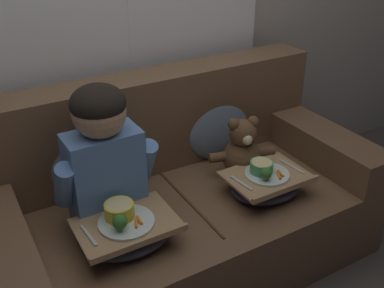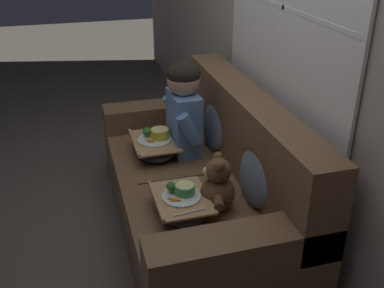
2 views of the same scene
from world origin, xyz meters
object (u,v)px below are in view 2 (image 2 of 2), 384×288
object	(u,v)px
throw_pillow_behind_child	(217,121)
child_figure	(184,104)
couch	(205,186)
teddy_bear	(217,186)
throw_pillow_behind_teddy	(259,171)
lap_tray_child	(155,145)
lap_tray_teddy	(181,204)

from	to	relation	value
throw_pillow_behind_child	child_figure	size ratio (longest dim) A/B	0.67
couch	child_figure	bearing A→B (deg)	-173.42
throw_pillow_behind_child	teddy_bear	xyz separation A→B (m)	(0.72, -0.24, -0.06)
throw_pillow_behind_child	teddy_bear	world-z (taller)	throw_pillow_behind_child
throw_pillow_behind_teddy	lap_tray_child	xyz separation A→B (m)	(-0.73, -0.44, -0.13)
child_figure	lap_tray_teddy	bearing A→B (deg)	-16.04
couch	teddy_bear	distance (m)	0.42
throw_pillow_behind_child	teddy_bear	size ratio (longest dim) A/B	1.23
throw_pillow_behind_teddy	lap_tray_teddy	xyz separation A→B (m)	(-0.00, -0.45, -0.13)
couch	lap_tray_child	bearing A→B (deg)	-145.73
teddy_bear	child_figure	bearing A→B (deg)	179.75
throw_pillow_behind_child	lap_tray_child	distance (m)	0.46
couch	child_figure	xyz separation A→B (m)	(-0.36, -0.04, 0.43)
teddy_bear	lap_tray_child	xyz separation A→B (m)	(-0.72, -0.20, -0.07)
throw_pillow_behind_teddy	child_figure	bearing A→B (deg)	-161.72
throw_pillow_behind_child	lap_tray_child	bearing A→B (deg)	-90.22
throw_pillow_behind_child	lap_tray_child	xyz separation A→B (m)	(-0.00, -0.44, -0.13)
throw_pillow_behind_child	child_figure	xyz separation A→B (m)	(0.00, -0.24, 0.15)
throw_pillow_behind_teddy	teddy_bear	bearing A→B (deg)	-90.28
child_figure	teddy_bear	size ratio (longest dim) A/B	1.82
throw_pillow_behind_child	lap_tray_child	size ratio (longest dim) A/B	1.05
lap_tray_child	lap_tray_teddy	distance (m)	0.72
throw_pillow_behind_child	child_figure	bearing A→B (deg)	-89.99
throw_pillow_behind_teddy	lap_tray_child	world-z (taller)	throw_pillow_behind_teddy
teddy_bear	throw_pillow_behind_child	bearing A→B (deg)	161.47
couch	teddy_bear	bearing A→B (deg)	-7.10
couch	throw_pillow_behind_child	bearing A→B (deg)	151.40
lap_tray_child	lap_tray_teddy	xyz separation A→B (m)	(0.72, -0.00, -0.00)
teddy_bear	lap_tray_child	size ratio (longest dim) A/B	0.85
couch	throw_pillow_behind_child	world-z (taller)	couch
couch	throw_pillow_behind_teddy	size ratio (longest dim) A/B	4.47
couch	child_figure	distance (m)	0.56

